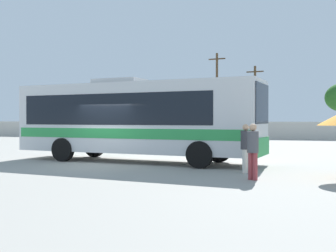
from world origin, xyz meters
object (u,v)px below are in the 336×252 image
roadside_tree_midleft (121,93)px  roadside_tree_left (48,107)px  attendant_by_bus_door (246,145)px  parked_car_leftmost_black (116,131)px  utility_pole_far (217,94)px  coach_bus_silver_green (134,117)px  roadside_tree_midright (237,101)px  parked_car_second_red (172,131)px  utility_pole_near (255,100)px  passenger_waiting_on_apron (253,148)px

roadside_tree_midleft → roadside_tree_left: bearing=169.3°
attendant_by_bus_door → parked_car_leftmost_black: (-14.26, 22.17, -0.18)m
parked_car_leftmost_black → roadside_tree_midleft: bearing=108.2°
utility_pole_far → roadside_tree_midleft: utility_pole_far is taller
coach_bus_silver_green → roadside_tree_left: bearing=127.9°
roadside_tree_midright → parked_car_leftmost_black: bearing=-142.3°
parked_car_second_red → roadside_tree_midright: roadside_tree_midright is taller
parked_car_leftmost_black → parked_car_second_red: bearing=-2.9°
utility_pole_far → roadside_tree_midleft: bearing=179.3°
utility_pole_near → roadside_tree_left: size_ratio=1.51×
utility_pole_far → parked_car_second_red: bearing=-115.4°
coach_bus_silver_green → parked_car_second_red: coach_bus_silver_green is taller
utility_pole_far → coach_bus_silver_green: bearing=-89.1°
coach_bus_silver_green → roadside_tree_midleft: 28.25m
utility_pole_near → roadside_tree_left: bearing=178.7°
parked_car_second_red → roadside_tree_midright: size_ratio=0.77×
roadside_tree_midleft → attendant_by_bus_door: bearing=-60.2°
utility_pole_far → roadside_tree_midright: bearing=47.1°
utility_pole_far → roadside_tree_left: (-21.20, 2.10, -1.09)m
attendant_by_bus_door → roadside_tree_left: 40.59m
roadside_tree_left → roadside_tree_midleft: 10.68m
passenger_waiting_on_apron → roadside_tree_left: (-27.10, 32.02, 2.51)m
coach_bus_silver_green → roadside_tree_midleft: (-11.20, 25.78, 2.85)m
parked_car_leftmost_black → passenger_waiting_on_apron: bearing=-58.4°
utility_pole_far → roadside_tree_left: utility_pole_far is taller
roadside_tree_left → passenger_waiting_on_apron: bearing=-49.8°
coach_bus_silver_green → parked_car_second_red: bearing=100.3°
utility_pole_near → roadside_tree_midright: utility_pole_near is taller
parked_car_leftmost_black → utility_pole_far: utility_pole_far is taller
coach_bus_silver_green → roadside_tree_left: size_ratio=2.28×
attendant_by_bus_door → utility_pole_far: utility_pole_far is taller
passenger_waiting_on_apron → utility_pole_near: size_ratio=0.23×
parked_car_second_red → roadside_tree_midright: (4.96, 8.49, 3.12)m
attendant_by_bus_door → passenger_waiting_on_apron: (0.36, -1.59, 0.02)m
passenger_waiting_on_apron → roadside_tree_left: bearing=130.2°
coach_bus_silver_green → roadside_tree_left: 35.20m
parked_car_second_red → utility_pole_far: utility_pole_far is taller
attendant_by_bus_door → utility_pole_far: 29.09m
parked_car_second_red → roadside_tree_midleft: size_ratio=0.70×
coach_bus_silver_green → utility_pole_far: 25.78m
utility_pole_far → parked_car_leftmost_black: bearing=-144.8°
coach_bus_silver_green → utility_pole_near: 27.44m
roadside_tree_left → roadside_tree_midleft: bearing=-10.7°
utility_pole_near → roadside_tree_midright: (-1.88, 0.53, -0.02)m
attendant_by_bus_door → roadside_tree_midright: roadside_tree_midright is taller
attendant_by_bus_door → roadside_tree_midright: (-3.64, 30.38, 2.95)m
passenger_waiting_on_apron → parked_car_leftmost_black: passenger_waiting_on_apron is taller
passenger_waiting_on_apron → roadside_tree_midright: size_ratio=0.29×
parked_car_second_red → utility_pole_near: (6.84, 7.96, 3.13)m
coach_bus_silver_green → utility_pole_near: bearing=82.9°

